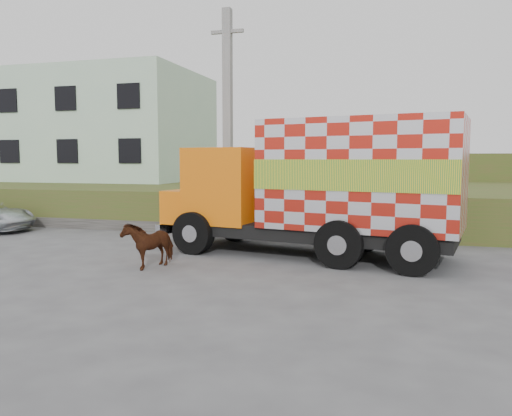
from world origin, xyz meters
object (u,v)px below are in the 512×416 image
(cow, at_px, (149,244))
(pedestrian, at_px, (250,169))
(cargo_truck, at_px, (322,187))
(utility_pole, at_px, (228,121))

(cow, xyz_separation_m, pedestrian, (0.45, 7.47, 1.74))
(pedestrian, bearing_deg, cow, 71.70)
(cargo_truck, height_order, pedestrian, cargo_truck)
(cargo_truck, xyz_separation_m, pedestrian, (-3.52, 4.95, 0.39))
(pedestrian, bearing_deg, cargo_truck, 110.55)
(cargo_truck, bearing_deg, pedestrian, 135.77)
(cargo_truck, bearing_deg, cow, -137.17)
(utility_pole, relative_size, pedestrian, 4.89)
(cargo_truck, distance_m, pedestrian, 6.08)
(cow, bearing_deg, pedestrian, 104.85)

